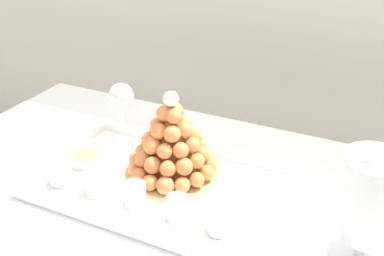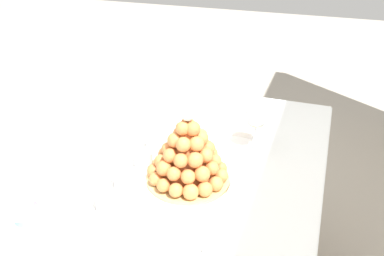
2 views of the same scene
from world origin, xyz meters
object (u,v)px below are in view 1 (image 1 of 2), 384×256
creme_brulee_ramekin (85,158)px  dessert_cup_mid_left (96,183)px  wine_glass (121,98)px  dessert_cup_right (219,223)px  croquembouche (172,145)px  dessert_cup_centre (134,195)px  macaron_goblet (370,198)px  serving_tray (155,185)px  dessert_cup_left (60,173)px  dessert_cup_mid_right (177,209)px

creme_brulee_ramekin → dessert_cup_mid_left: bearing=-42.1°
wine_glass → dessert_cup_right: bearing=-34.4°
croquembouche → dessert_cup_centre: croquembouche is taller
croquembouche → macaron_goblet: size_ratio=0.99×
serving_tray → wine_glass: bearing=138.1°
serving_tray → dessert_cup_left: 0.25m
serving_tray → dessert_cup_mid_left: (-0.11, -0.10, 0.03)m
croquembouche → macaron_goblet: bearing=-11.4°
dessert_cup_centre → wine_glass: bearing=127.2°
dessert_cup_mid_left → wine_glass: (-0.12, 0.30, 0.09)m
dessert_cup_left → macaron_goblet: (0.73, 0.06, 0.12)m
serving_tray → croquembouche: (0.02, 0.06, 0.09)m
serving_tray → macaron_goblet: size_ratio=2.37×
macaron_goblet → wine_glass: bearing=161.6°
macaron_goblet → wine_glass: size_ratio=1.53×
dessert_cup_mid_left → macaron_goblet: bearing=5.3°
dessert_cup_mid_left → creme_brulee_ramekin: (-0.11, 0.10, -0.01)m
creme_brulee_ramekin → dessert_cup_mid_right: bearing=-17.5°
creme_brulee_ramekin → macaron_goblet: 0.74m
dessert_cup_centre → dessert_cup_mid_right: bearing=-4.3°
dessert_cup_mid_left → dessert_cup_centre: size_ratio=1.10×
dessert_cup_right → dessert_cup_left: bearing=179.7°
dessert_cup_right → dessert_cup_centre: bearing=178.1°
dessert_cup_mid_left → dessert_cup_centre: 0.11m
dessert_cup_right → wine_glass: wine_glass is taller
serving_tray → dessert_cup_mid_left: dessert_cup_mid_left is taller
dessert_cup_mid_left → creme_brulee_ramekin: bearing=137.9°
dessert_cup_centre → macaron_goblet: (0.51, 0.05, 0.12)m
serving_tray → creme_brulee_ramekin: size_ratio=7.26×
dessert_cup_mid_right → dessert_cup_mid_left: bearing=178.6°
croquembouche → dessert_cup_right: (0.20, -0.16, -0.06)m
croquembouche → dessert_cup_centre: (-0.02, -0.15, -0.06)m
serving_tray → macaron_goblet: 0.53m
dessert_cup_mid_left → wine_glass: 0.34m
dessert_cup_mid_left → dessert_cup_centre: (0.11, 0.00, -0.00)m
dessert_cup_mid_left → creme_brulee_ramekin: size_ratio=0.76×
dessert_cup_right → macaron_goblet: 0.32m
dessert_cup_centre → dessert_cup_mid_left: bearing=-178.1°
dessert_cup_mid_right → croquembouche: bearing=121.4°
dessert_cup_mid_left → croquembouche: bearing=50.5°
croquembouche → dessert_cup_centre: 0.17m
dessert_cup_centre → macaron_goblet: bearing=6.0°
dessert_cup_mid_right → macaron_goblet: macaron_goblet is taller
dessert_cup_right → macaron_goblet: macaron_goblet is taller
croquembouche → dessert_cup_left: size_ratio=4.20×
dessert_cup_mid_left → dessert_cup_mid_right: size_ratio=1.04×
dessert_cup_mid_left → dessert_cup_right: 0.33m
dessert_cup_mid_left → dessert_cup_mid_right: bearing=-1.4°
dessert_cup_mid_right → wine_glass: (-0.35, 0.31, 0.08)m
dessert_cup_centre → macaron_goblet: 0.53m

